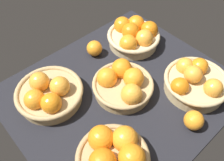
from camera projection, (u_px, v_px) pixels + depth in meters
The scene contains 8 objects.
market_tray at pixel (121, 92), 97.02cm from camera, with size 84.00×72.00×3.00cm, color black.
basket_far_left at pixel (195, 82), 92.72cm from camera, with size 24.86×24.86×11.87cm.
basket_near_right at pixel (49, 94), 89.44cm from camera, with size 25.43×25.43×11.10cm.
basket_near_left at pixel (134, 36), 109.88cm from camera, with size 24.04×24.04×11.71cm.
basket_center at pixel (123, 84), 92.38cm from camera, with size 23.56×23.56×11.09cm.
basket_far_right at pixel (114, 155), 73.70cm from camera, with size 22.90×22.90×11.40cm.
loose_orange_front_gap at pixel (194, 120), 83.09cm from camera, with size 6.90×6.90×6.90cm, color orange.
loose_orange_back_gap at pixel (94, 48), 106.52cm from camera, with size 6.91×6.91×6.91cm, color orange.
Camera 1 is at (42.13, 41.13, 78.85)cm, focal length 38.81 mm.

